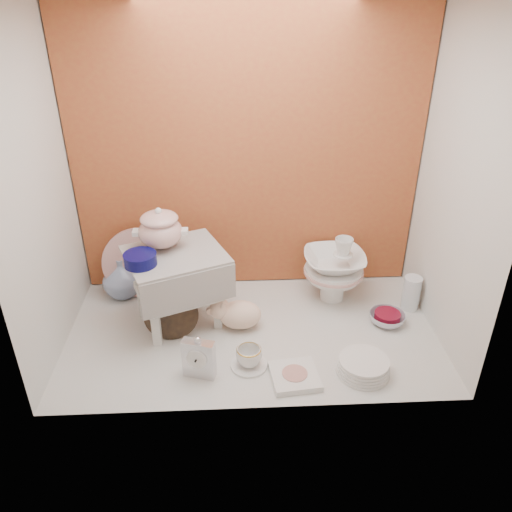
{
  "coord_description": "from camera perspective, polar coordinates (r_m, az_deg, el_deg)",
  "views": [
    {
      "loc": [
        -0.08,
        -2.01,
        1.56
      ],
      "look_at": [
        0.02,
        0.02,
        0.42
      ],
      "focal_mm": 35.72,
      "sensor_mm": 36.0,
      "label": 1
    }
  ],
  "objects": [
    {
      "name": "mantel_clock",
      "position": [
        2.25,
        -6.43,
        -11.19
      ],
      "size": [
        0.15,
        0.09,
        0.21
      ],
      "primitive_type": "cube",
      "rotation": [
        0.0,
        0.0,
        -0.29
      ],
      "color": "silver",
      "rests_on": "ground"
    },
    {
      "name": "lattice_dish",
      "position": [
        2.29,
        4.35,
        -13.25
      ],
      "size": [
        0.22,
        0.22,
        0.03
      ],
      "primitive_type": "cube",
      "rotation": [
        0.0,
        0.0,
        0.11
      ],
      "color": "white",
      "rests_on": "ground"
    },
    {
      "name": "plush_pig",
      "position": [
        2.53,
        -1.78,
        -6.54
      ],
      "size": [
        0.32,
        0.28,
        0.16
      ],
      "primitive_type": "ellipsoid",
      "rotation": [
        0.0,
        0.0,
        -0.43
      ],
      "color": "beige",
      "rests_on": "ground"
    },
    {
      "name": "porcelain_tower",
      "position": [
        2.73,
        8.71,
        -1.4
      ],
      "size": [
        0.41,
        0.41,
        0.37
      ],
      "primitive_type": null,
      "rotation": [
        0.0,
        0.0,
        -0.37
      ],
      "color": "white",
      "rests_on": "ground"
    },
    {
      "name": "dinner_plate_stack",
      "position": [
        2.34,
        11.94,
        -11.98
      ],
      "size": [
        0.24,
        0.24,
        0.07
      ],
      "primitive_type": "cylinder",
      "rotation": [
        0.0,
        0.0,
        0.01
      ],
      "color": "white",
      "rests_on": "ground"
    },
    {
      "name": "cobalt_bowl",
      "position": [
        2.36,
        -12.84,
        -0.36
      ],
      "size": [
        0.16,
        0.16,
        0.06
      ],
      "primitive_type": "cylinder",
      "rotation": [
        0.0,
        0.0,
        -0.06
      ],
      "color": "#090946",
      "rests_on": "step_stool"
    },
    {
      "name": "ground",
      "position": [
        2.54,
        -0.43,
        -8.52
      ],
      "size": [
        1.8,
        1.8,
        0.0
      ],
      "primitive_type": "plane",
      "color": "silver",
      "rests_on": "ground"
    },
    {
      "name": "floral_platter",
      "position": [
        2.8,
        -12.97,
        -0.77
      ],
      "size": [
        0.4,
        0.14,
        0.38
      ],
      "primitive_type": null,
      "rotation": [
        0.0,
        0.0,
        0.12
      ],
      "color": "silver",
      "rests_on": "ground"
    },
    {
      "name": "niche_shell",
      "position": [
        2.28,
        -0.73,
        13.26
      ],
      "size": [
        1.86,
        1.03,
        1.53
      ],
      "color": "#A65929",
      "rests_on": "ground"
    },
    {
      "name": "crystal_bowl",
      "position": [
        2.67,
        14.46,
        -6.79
      ],
      "size": [
        0.21,
        0.21,
        0.06
      ],
      "primitive_type": "imported",
      "rotation": [
        0.0,
        0.0,
        0.16
      ],
      "color": "silver",
      "rests_on": "ground"
    },
    {
      "name": "blue_white_vase",
      "position": [
        2.85,
        -14.8,
        -2.37
      ],
      "size": [
        0.28,
        0.28,
        0.22
      ],
      "primitive_type": "imported",
      "rotation": [
        0.0,
        0.0,
        -0.41
      ],
      "color": "silver",
      "rests_on": "ground"
    },
    {
      "name": "step_stool",
      "position": [
        2.54,
        -8.74,
        -3.59
      ],
      "size": [
        0.56,
        0.53,
        0.39
      ],
      "primitive_type": null,
      "rotation": [
        0.0,
        0.0,
        0.4
      ],
      "color": "silver",
      "rests_on": "ground"
    },
    {
      "name": "soup_tureen",
      "position": [
        2.45,
        -10.7,
        3.12
      ],
      "size": [
        0.29,
        0.29,
        0.21
      ],
      "primitive_type": null,
      "rotation": [
        0.0,
        0.0,
        0.17
      ],
      "color": "white",
      "rests_on": "step_stool"
    },
    {
      "name": "lacquer_tray",
      "position": [
        2.47,
        -9.49,
        -6.53
      ],
      "size": [
        0.26,
        0.07,
        0.26
      ],
      "primitive_type": null,
      "rotation": [
        0.0,
        0.0,
        0.08
      ],
      "color": "black",
      "rests_on": "ground"
    },
    {
      "name": "teacup_saucer",
      "position": [
        2.35,
        -0.79,
        -12.11
      ],
      "size": [
        0.19,
        0.19,
        0.01
      ],
      "primitive_type": "cylinder",
      "rotation": [
        0.0,
        0.0,
        -0.14
      ],
      "color": "white",
      "rests_on": "ground"
    },
    {
      "name": "gold_rim_teacup",
      "position": [
        2.31,
        -0.8,
        -11.15
      ],
      "size": [
        0.14,
        0.14,
        0.09
      ],
      "primitive_type": "imported",
      "rotation": [
        0.0,
        0.0,
        0.27
      ],
      "color": "white",
      "rests_on": "teacup_saucer"
    },
    {
      "name": "clear_glass_vase",
      "position": [
        2.78,
        17.0,
        -3.98
      ],
      "size": [
        0.11,
        0.11,
        0.18
      ],
      "primitive_type": "cylinder",
      "rotation": [
        0.0,
        0.0,
        0.17
      ],
      "color": "silver",
      "rests_on": "ground"
    }
  ]
}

